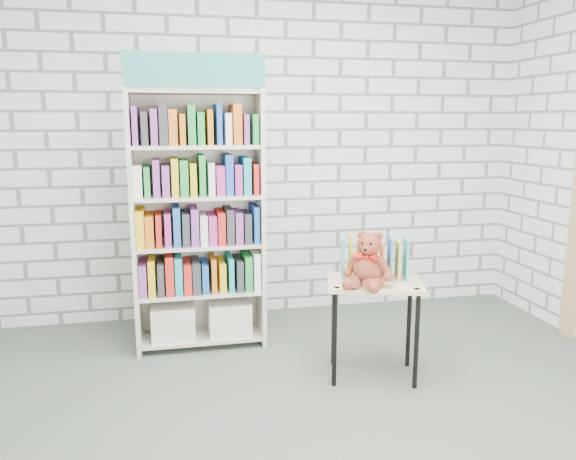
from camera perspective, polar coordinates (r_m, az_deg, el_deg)
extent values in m
plane|color=#455144|center=(3.15, 3.30, -19.88)|extent=(4.50, 4.50, 0.00)
cube|color=silver|center=(4.66, -3.07, 8.34)|extent=(4.50, 0.02, 2.80)
cube|color=beige|center=(4.02, -15.39, 0.56)|extent=(0.03, 0.36, 1.83)
cube|color=beige|center=(4.06, -2.86, 1.05)|extent=(0.03, 0.36, 1.83)
cube|color=beige|center=(4.18, -9.22, 1.21)|extent=(0.91, 0.02, 1.83)
cube|color=teal|center=(3.80, -9.43, 15.76)|extent=(0.91, 0.02, 0.22)
cube|color=beige|center=(4.25, -8.74, -10.58)|extent=(0.85, 0.34, 0.03)
cube|color=beige|center=(4.14, -8.88, -6.12)|extent=(0.85, 0.34, 0.03)
cube|color=beige|center=(4.05, -9.02, -1.45)|extent=(0.85, 0.34, 0.03)
cube|color=beige|center=(3.99, -9.17, 3.40)|extent=(0.85, 0.34, 0.03)
cube|color=beige|center=(3.96, -9.32, 8.36)|extent=(0.85, 0.34, 0.03)
cube|color=beige|center=(3.96, -9.49, 13.64)|extent=(0.85, 0.34, 0.03)
cube|color=silver|center=(4.20, -11.59, -8.99)|extent=(0.30, 0.30, 0.24)
cube|color=silver|center=(4.22, -6.01, -8.73)|extent=(0.30, 0.30, 0.24)
cube|color=#333338|center=(4.09, -8.93, -4.36)|extent=(0.85, 0.30, 0.24)
cube|color=red|center=(4.01, -9.07, 0.40)|extent=(0.85, 0.30, 0.24)
cube|color=yellow|center=(3.97, -9.22, 5.31)|extent=(0.85, 0.30, 0.24)
cube|color=blue|center=(3.95, -9.38, 10.30)|extent=(0.85, 0.30, 0.24)
cube|color=#DEB385|center=(3.57, 8.79, -5.36)|extent=(0.67, 0.55, 0.03)
cylinder|color=black|center=(3.51, 4.75, -11.01)|extent=(0.03, 0.03, 0.60)
cylinder|color=black|center=(3.80, 4.67, -9.23)|extent=(0.03, 0.03, 0.60)
cylinder|color=black|center=(3.55, 12.92, -10.97)|extent=(0.03, 0.03, 0.60)
cylinder|color=black|center=(3.84, 12.18, -9.23)|extent=(0.03, 0.03, 0.60)
cylinder|color=black|center=(3.41, 4.99, -5.87)|extent=(0.04, 0.04, 0.01)
cylinder|color=black|center=(3.45, 12.98, -5.89)|extent=(0.04, 0.04, 0.01)
cube|color=#2BB7BB|center=(3.61, 5.58, -2.86)|extent=(0.06, 0.18, 0.24)
cube|color=yellow|center=(3.61, 6.37, -2.87)|extent=(0.06, 0.18, 0.24)
cube|color=orange|center=(3.62, 7.16, -2.87)|extent=(0.06, 0.18, 0.24)
cube|color=black|center=(3.62, 7.94, -2.88)|extent=(0.06, 0.18, 0.24)
cube|color=white|center=(3.62, 8.73, -2.89)|extent=(0.06, 0.18, 0.24)
cube|color=#D95F26|center=(3.63, 9.51, -2.89)|extent=(0.06, 0.18, 0.24)
cube|color=#3171B9|center=(3.63, 10.29, -2.90)|extent=(0.06, 0.18, 0.24)
cube|color=gold|center=(3.64, 11.06, -2.90)|extent=(0.06, 0.18, 0.24)
cube|color=#2BB7BB|center=(3.65, 11.84, -2.91)|extent=(0.06, 0.18, 0.24)
ellipsoid|color=brown|center=(3.46, 8.21, -3.91)|extent=(0.20, 0.17, 0.20)
sphere|color=brown|center=(3.42, 8.26, -1.48)|extent=(0.14, 0.14, 0.14)
sphere|color=brown|center=(3.44, 7.52, -0.44)|extent=(0.05, 0.05, 0.05)
sphere|color=brown|center=(3.41, 9.19, -0.58)|extent=(0.05, 0.05, 0.05)
sphere|color=brown|center=(3.38, 7.98, -1.99)|extent=(0.06, 0.06, 0.06)
sphere|color=black|center=(3.37, 7.60, -1.33)|extent=(0.02, 0.02, 0.02)
sphere|color=black|center=(3.36, 8.40, -1.40)|extent=(0.02, 0.02, 0.02)
sphere|color=black|center=(3.35, 7.86, -2.00)|extent=(0.02, 0.02, 0.02)
cylinder|color=brown|center=(3.47, 6.56, -3.37)|extent=(0.09, 0.12, 0.14)
cylinder|color=brown|center=(3.41, 9.74, -3.68)|extent=(0.12, 0.07, 0.14)
sphere|color=brown|center=(3.48, 6.03, -4.28)|extent=(0.06, 0.06, 0.06)
sphere|color=brown|center=(3.41, 10.11, -4.70)|extent=(0.06, 0.06, 0.06)
cylinder|color=brown|center=(3.40, 6.80, -5.21)|extent=(0.10, 0.16, 0.08)
cylinder|color=brown|center=(3.37, 8.64, -5.41)|extent=(0.16, 0.14, 0.08)
sphere|color=brown|center=(3.35, 6.07, -5.53)|extent=(0.07, 0.07, 0.07)
sphere|color=brown|center=(3.31, 8.72, -5.83)|extent=(0.07, 0.07, 0.07)
cone|color=red|center=(3.40, 7.44, -2.70)|extent=(0.08, 0.08, 0.05)
cone|color=red|center=(3.38, 8.51, -2.80)|extent=(0.08, 0.08, 0.05)
sphere|color=red|center=(3.39, 7.96, -2.76)|extent=(0.03, 0.03, 0.03)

